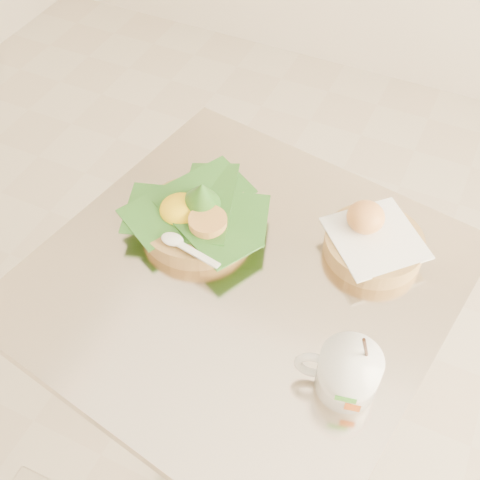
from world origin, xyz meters
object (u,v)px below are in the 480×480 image
at_px(coffee_mug, 347,372).
at_px(bread_basket, 372,240).
at_px(rice_basket, 196,215).
at_px(cafe_table, 242,340).

bearing_deg(coffee_mug, bread_basket, 98.97).
bearing_deg(bread_basket, coffee_mug, -81.03).
xyz_separation_m(rice_basket, bread_basket, (0.32, 0.09, -0.01)).
bearing_deg(rice_basket, cafe_table, -28.15).
height_order(rice_basket, coffee_mug, coffee_mug).
bearing_deg(cafe_table, rice_basket, 151.85).
relative_size(cafe_table, rice_basket, 3.03).
relative_size(bread_basket, coffee_mug, 1.32).
distance_m(bread_basket, coffee_mug, 0.29).
distance_m(cafe_table, bread_basket, 0.35).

